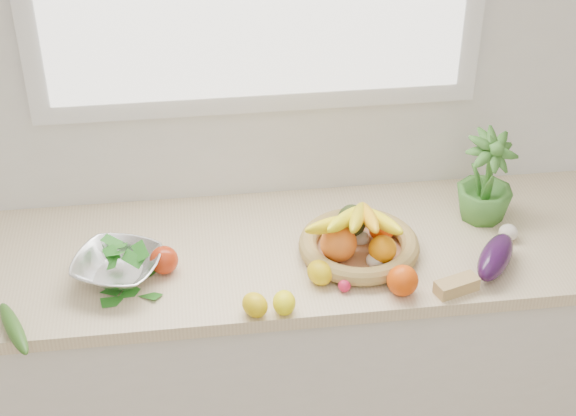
{
  "coord_description": "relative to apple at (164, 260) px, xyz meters",
  "views": [
    {
      "loc": [
        -0.21,
        -0.08,
        2.41
      ],
      "look_at": [
        0.05,
        1.93,
        1.05
      ],
      "focal_mm": 55.0,
      "sensor_mm": 36.0,
      "label": 1
    }
  ],
  "objects": [
    {
      "name": "back_wall",
      "position": [
        0.3,
        0.37,
        0.41
      ],
      "size": [
        4.5,
        0.02,
        2.7
      ],
      "primitive_type": "cube",
      "color": "white",
      "rests_on": "ground"
    },
    {
      "name": "lemon_b",
      "position": [
        0.31,
        -0.21,
        -0.01
      ],
      "size": [
        0.07,
        0.08,
        0.06
      ],
      "primitive_type": "ellipsoid",
      "rotation": [
        0.0,
        0.0,
        -0.09
      ],
      "color": "#FFF20D",
      "rests_on": "countertop"
    },
    {
      "name": "countertop",
      "position": [
        0.3,
        0.07,
        -0.06
      ],
      "size": [
        2.24,
        0.62,
        0.04
      ],
      "primitive_type": "cube",
      "color": "beige",
      "rests_on": "counter_cabinet"
    },
    {
      "name": "apple",
      "position": [
        0.0,
        0.0,
        0.0
      ],
      "size": [
        0.1,
        0.1,
        0.08
      ],
      "primitive_type": "sphere",
      "rotation": [
        0.0,
        0.0,
        0.35
      ],
      "color": "#B02B0E",
      "rests_on": "countertop"
    },
    {
      "name": "lemon_a",
      "position": [
        0.23,
        -0.21,
        -0.01
      ],
      "size": [
        0.09,
        0.1,
        0.06
      ],
      "primitive_type": "ellipsoid",
      "rotation": [
        0.0,
        0.0,
        0.5
      ],
      "color": "yellow",
      "rests_on": "countertop"
    },
    {
      "name": "eggplant",
      "position": [
        0.91,
        -0.11,
        0.0
      ],
      "size": [
        0.19,
        0.22,
        0.09
      ],
      "primitive_type": "ellipsoid",
      "rotation": [
        0.0,
        0.0,
        -0.61
      ],
      "color": "#2C0E36",
      "rests_on": "countertop"
    },
    {
      "name": "ginger",
      "position": [
        0.78,
        -0.19,
        -0.02
      ],
      "size": [
        0.13,
        0.08,
        0.04
      ],
      "primitive_type": "cube",
      "rotation": [
        0.0,
        0.0,
        0.32
      ],
      "color": "tan",
      "rests_on": "countertop"
    },
    {
      "name": "radish",
      "position": [
        0.48,
        -0.15,
        -0.02
      ],
      "size": [
        0.04,
        0.04,
        0.03
      ],
      "primitive_type": "sphere",
      "rotation": [
        0.0,
        0.0,
        -0.32
      ],
      "color": "red",
      "rests_on": "countertop"
    },
    {
      "name": "garlic_b",
      "position": [
        0.56,
        0.06,
        -0.02
      ],
      "size": [
        0.06,
        0.06,
        0.04
      ],
      "primitive_type": "ellipsoid",
      "rotation": [
        0.0,
        0.0,
        0.21
      ],
      "color": "beige",
      "rests_on": "countertop"
    },
    {
      "name": "lemon_c",
      "position": [
        0.42,
        -0.1,
        -0.01
      ],
      "size": [
        0.09,
        0.1,
        0.07
      ],
      "primitive_type": "ellipsoid",
      "rotation": [
        0.0,
        0.0,
        0.37
      ],
      "color": "yellow",
      "rests_on": "countertop"
    },
    {
      "name": "colander_with_spinach",
      "position": [
        -0.13,
        -0.02,
        0.02
      ],
      "size": [
        0.3,
        0.3,
        0.12
      ],
      "color": "silver",
      "rests_on": "countertop"
    },
    {
      "name": "orange_loose",
      "position": [
        0.63,
        -0.18,
        0.0
      ],
      "size": [
        0.09,
        0.09,
        0.08
      ],
      "primitive_type": "sphere",
      "rotation": [
        0.0,
        0.0,
        -0.04
      ],
      "color": "#E34807",
      "rests_on": "countertop"
    },
    {
      "name": "garlic_a",
      "position": [
        0.99,
        0.03,
        -0.02
      ],
      "size": [
        0.07,
        0.07,
        0.05
      ],
      "primitive_type": "ellipsoid",
      "rotation": [
        0.0,
        0.0,
        -0.39
      ],
      "color": "beige",
      "rests_on": "countertop"
    },
    {
      "name": "garlic_c",
      "position": [
        0.58,
        -0.05,
        -0.02
      ],
      "size": [
        0.06,
        0.06,
        0.04
      ],
      "primitive_type": "ellipsoid",
      "rotation": [
        0.0,
        0.0,
        -0.29
      ],
      "color": "white",
      "rests_on": "countertop"
    },
    {
      "name": "cucumber",
      "position": [
        -0.38,
        -0.21,
        -0.02
      ],
      "size": [
        0.12,
        0.22,
        0.04
      ],
      "primitive_type": "ellipsoid",
      "rotation": [
        0.0,
        0.0,
        0.4
      ],
      "color": "#2B5619",
      "rests_on": "countertop"
    },
    {
      "name": "fruit_basket",
      "position": [
        0.55,
        0.01,
        0.01
      ],
      "size": [
        0.44,
        0.44,
        0.18
      ],
      "color": "tan",
      "rests_on": "countertop"
    },
    {
      "name": "potted_herb",
      "position": [
        0.95,
        0.15,
        0.09
      ],
      "size": [
        0.22,
        0.22,
        0.3
      ],
      "primitive_type": "imported",
      "rotation": [
        0.0,
        0.0,
        0.36
      ],
      "color": "#407F2E",
      "rests_on": "countertop"
    },
    {
      "name": "counter_cabinet",
      "position": [
        0.3,
        0.07,
        -0.51
      ],
      "size": [
        2.2,
        0.58,
        0.86
      ],
      "primitive_type": "cube",
      "color": "silver",
      "rests_on": "ground"
    }
  ]
}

